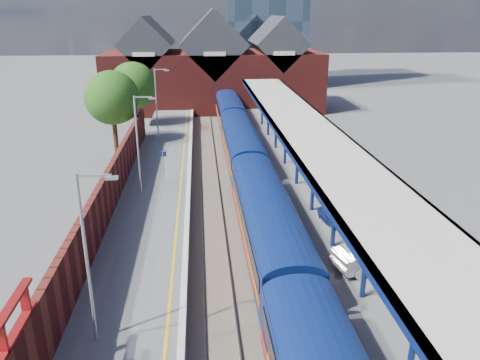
{
  "coord_description": "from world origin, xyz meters",
  "views": [
    {
      "loc": [
        -2.16,
        -9.75,
        13.28
      ],
      "look_at": [
        0.42,
        19.74,
        2.6
      ],
      "focal_mm": 35.0,
      "sensor_mm": 36.0,
      "label": 1
    }
  ],
  "objects_px": {
    "train": "(251,172)",
    "lamp_post_c": "(139,139)",
    "parked_car_dark": "(391,228)",
    "parked_car_silver": "(378,254)",
    "parked_car_blue": "(355,211)",
    "lamp_post_b": "(89,250)",
    "platform_sign": "(163,162)",
    "lamp_post_d": "(157,99)"
  },
  "relations": [
    {
      "from": "lamp_post_b",
      "to": "lamp_post_d",
      "type": "relative_size",
      "value": 1.0
    },
    {
      "from": "platform_sign",
      "to": "lamp_post_b",
      "type": "bearing_deg",
      "value": -94.33
    },
    {
      "from": "parked_car_silver",
      "to": "parked_car_blue",
      "type": "bearing_deg",
      "value": -19.93
    },
    {
      "from": "parked_car_silver",
      "to": "parked_car_dark",
      "type": "height_order",
      "value": "parked_car_silver"
    },
    {
      "from": "train",
      "to": "parked_car_blue",
      "type": "relative_size",
      "value": 14.71
    },
    {
      "from": "lamp_post_b",
      "to": "lamp_post_c",
      "type": "height_order",
      "value": "same"
    },
    {
      "from": "lamp_post_d",
      "to": "train",
      "type": "bearing_deg",
      "value": -62.92
    },
    {
      "from": "lamp_post_b",
      "to": "parked_car_blue",
      "type": "bearing_deg",
      "value": 36.58
    },
    {
      "from": "parked_car_blue",
      "to": "lamp_post_b",
      "type": "bearing_deg",
      "value": 111.65
    },
    {
      "from": "parked_car_dark",
      "to": "lamp_post_b",
      "type": "bearing_deg",
      "value": 101.09
    },
    {
      "from": "platform_sign",
      "to": "parked_car_silver",
      "type": "bearing_deg",
      "value": -49.43
    },
    {
      "from": "train",
      "to": "platform_sign",
      "type": "bearing_deg",
      "value": 168.11
    },
    {
      "from": "parked_car_silver",
      "to": "parked_car_dark",
      "type": "bearing_deg",
      "value": -44.97
    },
    {
      "from": "lamp_post_b",
      "to": "parked_car_silver",
      "type": "bearing_deg",
      "value": 18.93
    },
    {
      "from": "train",
      "to": "parked_car_dark",
      "type": "xyz_separation_m",
      "value": [
        7.01,
        -9.11,
        -0.45
      ]
    },
    {
      "from": "parked_car_silver",
      "to": "parked_car_blue",
      "type": "relative_size",
      "value": 1.04
    },
    {
      "from": "platform_sign",
      "to": "parked_car_dark",
      "type": "height_order",
      "value": "platform_sign"
    },
    {
      "from": "train",
      "to": "parked_car_dark",
      "type": "bearing_deg",
      "value": -52.43
    },
    {
      "from": "parked_car_dark",
      "to": "lamp_post_c",
      "type": "bearing_deg",
      "value": 44.54
    },
    {
      "from": "train",
      "to": "lamp_post_b",
      "type": "bearing_deg",
      "value": -115.28
    },
    {
      "from": "parked_car_blue",
      "to": "platform_sign",
      "type": "bearing_deg",
      "value": 42.3
    },
    {
      "from": "lamp_post_b",
      "to": "lamp_post_c",
      "type": "bearing_deg",
      "value": 90.0
    },
    {
      "from": "train",
      "to": "parked_car_dark",
      "type": "relative_size",
      "value": 14.35
    },
    {
      "from": "lamp_post_d",
      "to": "parked_car_dark",
      "type": "relative_size",
      "value": 1.52
    },
    {
      "from": "lamp_post_d",
      "to": "lamp_post_c",
      "type": "bearing_deg",
      "value": -90.0
    },
    {
      "from": "parked_car_dark",
      "to": "parked_car_blue",
      "type": "distance_m",
      "value": 2.87
    },
    {
      "from": "parked_car_blue",
      "to": "parked_car_silver",
      "type": "bearing_deg",
      "value": 158.45
    },
    {
      "from": "train",
      "to": "lamp_post_b",
      "type": "relative_size",
      "value": 9.42
    },
    {
      "from": "parked_car_blue",
      "to": "lamp_post_c",
      "type": "bearing_deg",
      "value": 51.68
    },
    {
      "from": "lamp_post_c",
      "to": "lamp_post_d",
      "type": "distance_m",
      "value": 16.0
    },
    {
      "from": "train",
      "to": "parked_car_blue",
      "type": "distance_m",
      "value": 8.72
    },
    {
      "from": "lamp_post_b",
      "to": "parked_car_silver",
      "type": "relative_size",
      "value": 1.5
    },
    {
      "from": "train",
      "to": "lamp_post_c",
      "type": "distance_m",
      "value": 8.39
    },
    {
      "from": "parked_car_silver",
      "to": "parked_car_dark",
      "type": "xyz_separation_m",
      "value": [
        1.9,
        3.08,
        -0.1
      ]
    },
    {
      "from": "lamp_post_d",
      "to": "parked_car_silver",
      "type": "xyz_separation_m",
      "value": [
        12.96,
        -27.55,
        -3.22
      ]
    },
    {
      "from": "lamp_post_c",
      "to": "platform_sign",
      "type": "relative_size",
      "value": 2.8
    },
    {
      "from": "train",
      "to": "platform_sign",
      "type": "distance_m",
      "value": 6.66
    },
    {
      "from": "parked_car_dark",
      "to": "parked_car_blue",
      "type": "xyz_separation_m",
      "value": [
        -1.24,
        2.58,
        -0.04
      ]
    },
    {
      "from": "train",
      "to": "parked_car_silver",
      "type": "height_order",
      "value": "train"
    },
    {
      "from": "train",
      "to": "parked_car_dark",
      "type": "height_order",
      "value": "train"
    },
    {
      "from": "train",
      "to": "lamp_post_d",
      "type": "relative_size",
      "value": 9.42
    },
    {
      "from": "parked_car_dark",
      "to": "parked_car_silver",
      "type": "bearing_deg",
      "value": 132.57
    }
  ]
}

